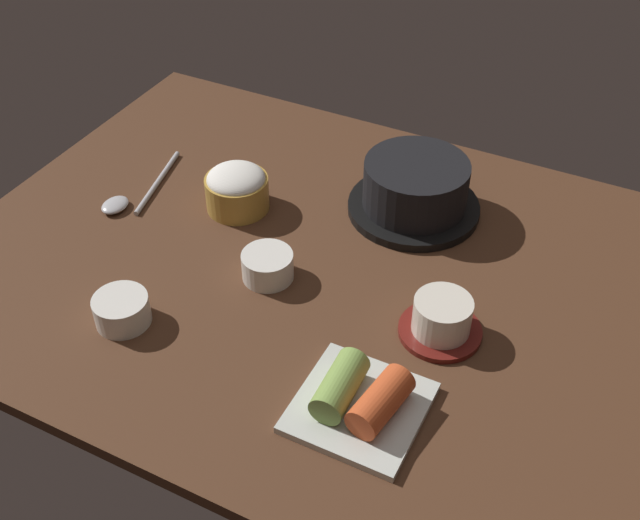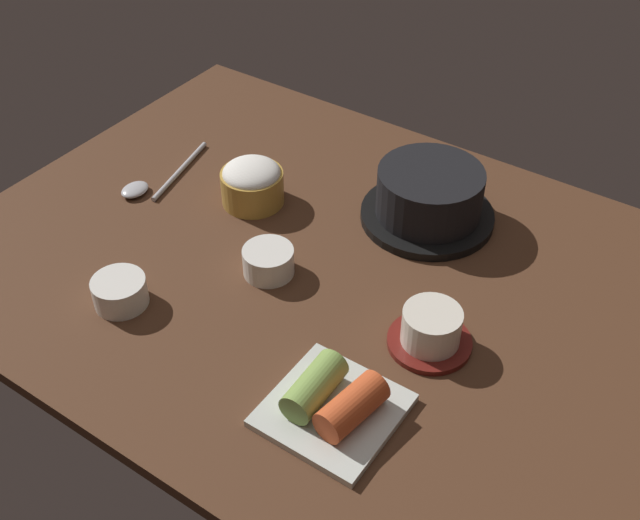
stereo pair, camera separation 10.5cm
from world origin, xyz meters
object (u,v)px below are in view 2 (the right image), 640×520
at_px(tea_cup_with_saucer, 431,330).
at_px(banchan_cup_center, 268,261).
at_px(spoon, 150,183).
at_px(rice_bowl, 252,182).
at_px(kimchi_plate, 333,402).
at_px(stone_pot, 429,197).
at_px(side_bowl_near, 120,291).

bearing_deg(tea_cup_with_saucer, banchan_cup_center, -178.83).
relative_size(tea_cup_with_saucer, spoon, 0.56).
bearing_deg(rice_bowl, kimchi_plate, -39.56).
bearing_deg(kimchi_plate, rice_bowl, 140.44).
xyz_separation_m(kimchi_plate, spoon, (-0.48, 0.21, -0.01)).
xyz_separation_m(stone_pot, side_bowl_near, (-0.25, -0.38, -0.02)).
height_order(stone_pot, side_bowl_near, stone_pot).
xyz_separation_m(stone_pot, banchan_cup_center, (-0.12, -0.23, -0.02)).
xyz_separation_m(rice_bowl, kimchi_plate, (0.33, -0.27, -0.02)).
height_order(tea_cup_with_saucer, side_bowl_near, tea_cup_with_saucer).
relative_size(tea_cup_with_saucer, kimchi_plate, 0.74).
height_order(rice_bowl, banchan_cup_center, rice_bowl).
relative_size(stone_pot, banchan_cup_center, 2.81).
relative_size(banchan_cup_center, kimchi_plate, 0.49).
xyz_separation_m(rice_bowl, side_bowl_near, (-0.00, -0.27, -0.01)).
xyz_separation_m(side_bowl_near, spoon, (-0.15, 0.21, -0.01)).
bearing_deg(banchan_cup_center, rice_bowl, 135.47).
distance_m(tea_cup_with_saucer, banchan_cup_center, 0.25).
bearing_deg(spoon, rice_bowl, 20.99).
xyz_separation_m(stone_pot, tea_cup_with_saucer, (0.12, -0.22, -0.02)).
distance_m(tea_cup_with_saucer, kimchi_plate, 0.16).
relative_size(kimchi_plate, side_bowl_near, 2.02).
bearing_deg(stone_pot, side_bowl_near, -122.50).
relative_size(rice_bowl, kimchi_plate, 0.66).
xyz_separation_m(stone_pot, rice_bowl, (-0.24, -0.11, -0.01)).
distance_m(stone_pot, tea_cup_with_saucer, 0.26).
bearing_deg(tea_cup_with_saucer, side_bowl_near, -156.26).
height_order(side_bowl_near, spoon, side_bowl_near).
distance_m(stone_pot, rice_bowl, 0.27).
height_order(banchan_cup_center, side_bowl_near, same).
distance_m(kimchi_plate, side_bowl_near, 0.33).
distance_m(stone_pot, kimchi_plate, 0.39).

